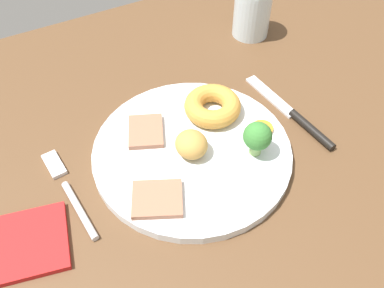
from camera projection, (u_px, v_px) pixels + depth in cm
name	position (u px, v px, depth cm)	size (l,w,h in cm)	color
dining_table	(186.00, 175.00, 58.62)	(120.00, 84.00, 3.60)	brown
dinner_plate	(192.00, 152.00, 58.15)	(27.32, 27.32, 1.40)	white
meat_slice_main	(146.00, 131.00, 59.19)	(6.00, 4.79, 0.80)	#9E664C
meat_slice_under	(157.00, 199.00, 51.81)	(6.20, 5.34, 0.80)	#9E664C
yorkshire_pudding	(213.00, 106.00, 61.15)	(8.30, 8.30, 2.72)	#C68938
roast_potato_left	(191.00, 144.00, 55.86)	(4.31, 4.60, 3.46)	#BC8C42
carrot_coin_front	(261.00, 127.00, 59.93)	(3.10, 3.10, 0.49)	orange
broccoli_floret	(257.00, 137.00, 54.88)	(3.85, 3.85, 5.21)	#8CB766
fork	(68.00, 189.00, 54.52)	(2.89, 15.32, 0.90)	silver
knife	(296.00, 117.00, 62.97)	(3.23, 18.55, 1.20)	black
water_glass	(252.00, 12.00, 74.38)	(6.53, 6.53, 8.63)	silver
folded_napkin	(20.00, 245.00, 49.29)	(11.00, 9.00, 0.80)	red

